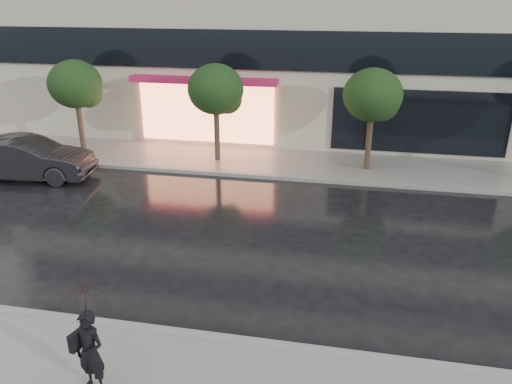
# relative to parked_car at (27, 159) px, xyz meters

# --- Properties ---
(ground) EXTENTS (120.00, 120.00, 0.00)m
(ground) POSITION_rel_parked_car_xyz_m (9.42, -6.75, -0.79)
(ground) COLOR black
(ground) RESTS_ON ground
(sidewalk_far) EXTENTS (60.00, 3.50, 0.12)m
(sidewalk_far) POSITION_rel_parked_car_xyz_m (9.42, 3.50, -0.73)
(sidewalk_far) COLOR slate
(sidewalk_far) RESTS_ON ground
(curb_near) EXTENTS (60.00, 0.25, 0.14)m
(curb_near) POSITION_rel_parked_car_xyz_m (9.42, -7.75, -0.72)
(curb_near) COLOR gray
(curb_near) RESTS_ON ground
(curb_far) EXTENTS (60.00, 0.25, 0.14)m
(curb_far) POSITION_rel_parked_car_xyz_m (9.42, 1.75, -0.72)
(curb_far) COLOR gray
(curb_far) RESTS_ON ground
(tree_far_west) EXTENTS (2.20, 2.20, 3.99)m
(tree_far_west) POSITION_rel_parked_car_xyz_m (0.48, 3.28, 2.13)
(tree_far_west) COLOR #33261C
(tree_far_west) RESTS_ON ground
(tree_mid_west) EXTENTS (2.20, 2.20, 3.99)m
(tree_mid_west) POSITION_rel_parked_car_xyz_m (6.48, 3.28, 2.13)
(tree_mid_west) COLOR #33261C
(tree_mid_west) RESTS_ON ground
(tree_mid_east) EXTENTS (2.20, 2.20, 3.99)m
(tree_mid_east) POSITION_rel_parked_car_xyz_m (12.48, 3.28, 2.13)
(tree_mid_east) COLOR #33261C
(tree_mid_east) RESTS_ON ground
(parked_car) EXTENTS (4.96, 2.25, 1.58)m
(parked_car) POSITION_rel_parked_car_xyz_m (0.00, 0.00, 0.00)
(parked_car) COLOR black
(parked_car) RESTS_ON ground
(pedestrian_with_umbrella) EXTENTS (1.01, 1.03, 2.15)m
(pedestrian_with_umbrella) POSITION_rel_parked_car_xyz_m (7.70, -9.50, 0.71)
(pedestrian_with_umbrella) COLOR black
(pedestrian_with_umbrella) RESTS_ON sidewalk_near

